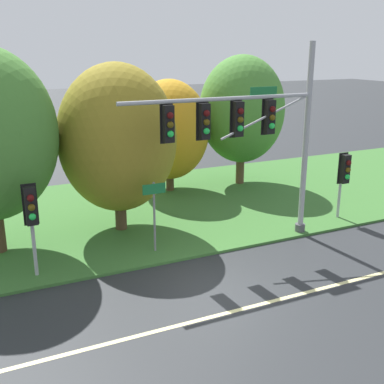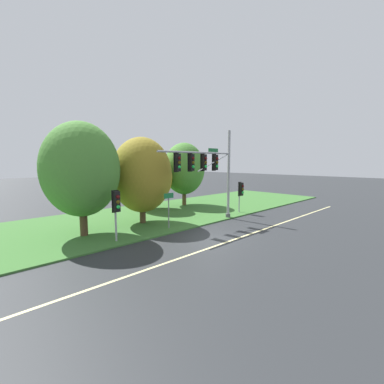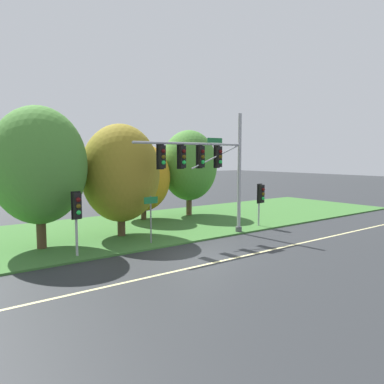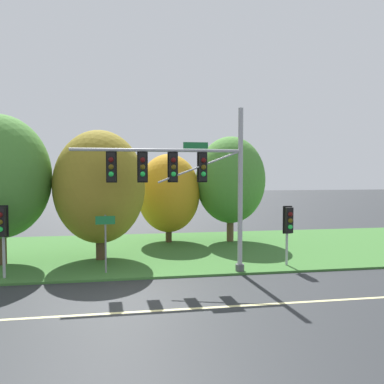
% 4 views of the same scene
% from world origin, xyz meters
% --- Properties ---
extents(ground_plane, '(160.00, 160.00, 0.00)m').
position_xyz_m(ground_plane, '(0.00, 0.00, 0.00)').
color(ground_plane, '#282B2D').
extents(lane_stripe, '(36.00, 0.16, 0.01)m').
position_xyz_m(lane_stripe, '(0.00, -1.20, 0.00)').
color(lane_stripe, beige).
rests_on(lane_stripe, ground).
extents(grass_verge, '(48.00, 11.50, 0.10)m').
position_xyz_m(grass_verge, '(0.00, 8.25, 0.05)').
color(grass_verge, '#386B2D').
rests_on(grass_verge, ground).
extents(traffic_signal_mast, '(7.61, 0.49, 7.35)m').
position_xyz_m(traffic_signal_mast, '(2.87, 2.89, 4.44)').
color(traffic_signal_mast, '#9EA0A5').
rests_on(traffic_signal_mast, grass_verge).
extents(pedestrian_signal_near_kerb, '(0.46, 0.55, 3.10)m').
position_xyz_m(pedestrian_signal_near_kerb, '(-4.85, 3.21, 2.34)').
color(pedestrian_signal_near_kerb, '#9EA0A5').
rests_on(pedestrian_signal_near_kerb, grass_verge).
extents(pedestrian_signal_further_along, '(0.46, 0.55, 2.88)m').
position_xyz_m(pedestrian_signal_further_along, '(7.89, 3.40, 2.15)').
color(pedestrian_signal_further_along, '#9EA0A5').
rests_on(pedestrian_signal_further_along, grass_verge).
extents(route_sign_post, '(0.85, 0.08, 2.59)m').
position_xyz_m(route_sign_post, '(-0.65, 3.55, 1.78)').
color(route_sign_post, slate).
rests_on(route_sign_post, grass_verge).
extents(tree_left_of_mast, '(4.61, 4.61, 6.63)m').
position_xyz_m(tree_left_of_mast, '(-1.10, 6.25, 3.83)').
color(tree_left_of_mast, '#4C3823').
rests_on(tree_left_of_mast, grass_verge).
extents(tree_behind_signpost, '(4.01, 4.01, 5.66)m').
position_xyz_m(tree_behind_signpost, '(2.86, 10.53, 3.25)').
color(tree_behind_signpost, '#4C3823').
rests_on(tree_behind_signpost, grass_verge).
extents(tree_mid_verge, '(4.48, 4.48, 6.80)m').
position_xyz_m(tree_mid_verge, '(6.86, 10.20, 4.09)').
color(tree_mid_verge, brown).
rests_on(tree_mid_verge, grass_verge).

